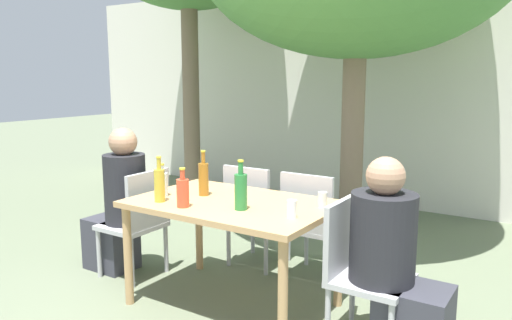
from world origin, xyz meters
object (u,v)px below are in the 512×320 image
at_px(green_bottle_1, 241,190).
at_px(drinking_glass_1, 292,209).
at_px(patio_chair_3, 312,221).
at_px(soda_bottle_0, 183,192).
at_px(oil_cruet_3, 159,184).
at_px(dining_table_front, 233,213).
at_px(person_seated_1, 395,267).
at_px(patio_chair_2, 253,210).
at_px(water_bottle_4, 162,183).
at_px(drinking_glass_0, 322,200).
at_px(person_seated_0, 119,208).
at_px(patio_chair_0, 139,218).
at_px(amber_bottle_2, 204,178).
at_px(patio_chair_1, 358,265).

xyz_separation_m(green_bottle_1, drinking_glass_1, (0.37, 0.02, -0.07)).
xyz_separation_m(patio_chair_3, soda_bottle_0, (-0.47, -0.99, 0.37)).
bearing_deg(soda_bottle_0, oil_cruet_3, 174.27).
bearing_deg(dining_table_front, oil_cruet_3, -146.73).
bearing_deg(oil_cruet_3, person_seated_1, 9.94).
xyz_separation_m(patio_chair_2, water_bottle_4, (-0.24, -0.84, 0.36)).
relative_size(person_seated_1, drinking_glass_0, 11.37).
bearing_deg(person_seated_1, patio_chair_3, 51.94).
relative_size(patio_chair_2, patio_chair_3, 1.00).
height_order(patio_chair_2, person_seated_0, person_seated_0).
relative_size(patio_chair_3, drinking_glass_0, 8.58).
xyz_separation_m(patio_chair_2, oil_cruet_3, (-0.14, -0.96, 0.39)).
height_order(patio_chair_0, water_bottle_4, water_bottle_4).
bearing_deg(dining_table_front, patio_chair_2, 112.04).
distance_m(dining_table_front, patio_chair_2, 0.76).
bearing_deg(oil_cruet_3, person_seated_0, 159.42).
relative_size(patio_chair_3, oil_cruet_3, 2.78).
relative_size(water_bottle_4, drinking_glass_0, 2.32).
height_order(green_bottle_1, amber_bottle_2, amber_bottle_2).
xyz_separation_m(person_seated_0, drinking_glass_1, (1.70, -0.13, 0.27)).
bearing_deg(water_bottle_4, amber_bottle_2, 36.78).
height_order(amber_bottle_2, drinking_glass_1, amber_bottle_2).
distance_m(dining_table_front, soda_bottle_0, 0.40).
relative_size(amber_bottle_2, water_bottle_4, 1.39).
distance_m(dining_table_front, amber_bottle_2, 0.36).
bearing_deg(drinking_glass_0, oil_cruet_3, -154.76).
xyz_separation_m(patio_chair_0, patio_chair_1, (1.86, 0.00, 0.00)).
xyz_separation_m(patio_chair_1, green_bottle_1, (-0.76, -0.14, 0.39)).
distance_m(patio_chair_1, patio_chair_3, 0.95).
relative_size(patio_chair_3, green_bottle_1, 2.69).
height_order(patio_chair_2, person_seated_1, person_seated_1).
distance_m(patio_chair_0, patio_chair_2, 0.95).
bearing_deg(soda_bottle_0, patio_chair_3, 64.67).
distance_m(person_seated_0, green_bottle_1, 1.38).
bearing_deg(patio_chair_0, patio_chair_2, 136.64).
relative_size(person_seated_0, soda_bottle_0, 4.58).
distance_m(patio_chair_2, water_bottle_4, 0.94).
bearing_deg(patio_chair_3, drinking_glass_0, 122.65).
bearing_deg(green_bottle_1, water_bottle_4, -179.63).
distance_m(patio_chair_0, person_seated_1, 2.09).
xyz_separation_m(patio_chair_2, person_seated_1, (1.44, -0.69, 0.03)).
xyz_separation_m(water_bottle_4, drinking_glass_0, (1.11, 0.35, -0.04)).
height_order(person_seated_1, water_bottle_4, person_seated_1).
bearing_deg(patio_chair_1, patio_chair_2, 60.31).
bearing_deg(dining_table_front, patio_chair_0, 180.00).
distance_m(patio_chair_3, oil_cruet_3, 1.25).
distance_m(dining_table_front, person_seated_1, 1.17).
distance_m(patio_chair_2, drinking_glass_1, 1.20).
height_order(dining_table_front, drinking_glass_1, drinking_glass_1).
distance_m(green_bottle_1, drinking_glass_0, 0.55).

